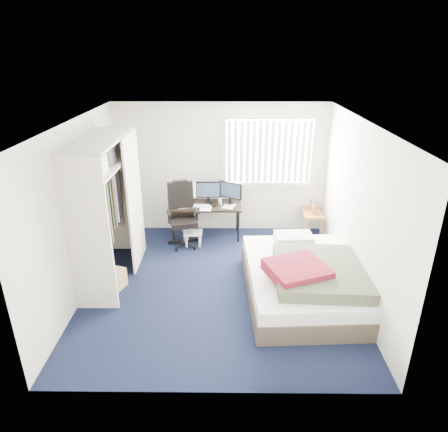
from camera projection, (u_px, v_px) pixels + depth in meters
name	position (u px, v px, depth m)	size (l,w,h in m)	color
ground	(219.00, 285.00, 6.20)	(4.20, 4.20, 0.00)	black
room_shell	(218.00, 193.00, 5.61)	(4.20, 4.20, 4.20)	silver
window_assembly	(269.00, 152.00, 7.45)	(1.72, 0.09, 1.32)	white
closet	(107.00, 197.00, 5.93)	(0.64, 1.84, 2.22)	beige
desk	(206.00, 202.00, 7.55)	(1.38, 0.66, 1.12)	black
office_chair	(183.00, 221.00, 7.34)	(0.68, 0.68, 1.19)	black
footstool	(193.00, 235.00, 7.37)	(0.33, 0.26, 0.27)	white
nightstand	(311.00, 214.00, 7.72)	(0.37, 0.73, 0.68)	brown
bed	(305.00, 279.00, 5.80)	(1.75, 2.26, 0.71)	#443A31
pine_box	(111.00, 278.00, 6.10)	(0.39, 0.29, 0.29)	tan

